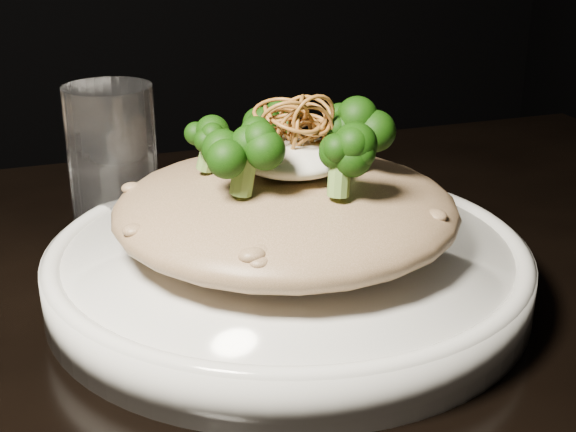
{
  "coord_description": "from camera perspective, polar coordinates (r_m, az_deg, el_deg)",
  "views": [
    {
      "loc": [
        -0.09,
        -0.4,
        1.0
      ],
      "look_at": [
        0.07,
        0.06,
        0.81
      ],
      "focal_mm": 50.0,
      "sensor_mm": 36.0,
      "label": 1
    }
  ],
  "objects": [
    {
      "name": "plate",
      "position": [
        0.54,
        0.0,
        -3.77
      ],
      "size": [
        0.32,
        0.32,
        0.03
      ],
      "primitive_type": "cylinder",
      "color": "silver",
      "rests_on": "table"
    },
    {
      "name": "risotto",
      "position": [
        0.53,
        -0.16,
        0.53
      ],
      "size": [
        0.23,
        0.23,
        0.05
      ],
      "primitive_type": "ellipsoid",
      "color": "brown",
      "rests_on": "plate"
    },
    {
      "name": "broccoli",
      "position": [
        0.51,
        -0.07,
        5.84
      ],
      "size": [
        0.15,
        0.15,
        0.05
      ],
      "primitive_type": null,
      "color": "black",
      "rests_on": "risotto"
    },
    {
      "name": "cheese",
      "position": [
        0.52,
        0.39,
        4.21
      ],
      "size": [
        0.07,
        0.07,
        0.02
      ],
      "primitive_type": "ellipsoid",
      "color": "white",
      "rests_on": "risotto"
    },
    {
      "name": "shallots",
      "position": [
        0.51,
        0.33,
        7.51
      ],
      "size": [
        0.06,
        0.06,
        0.04
      ],
      "primitive_type": null,
      "color": "brown",
      "rests_on": "cheese"
    },
    {
      "name": "drinking_glass",
      "position": [
        0.63,
        -12.33,
        3.75
      ],
      "size": [
        0.08,
        0.08,
        0.12
      ],
      "primitive_type": "cylinder",
      "rotation": [
        0.0,
        0.0,
        0.18
      ],
      "color": "silver",
      "rests_on": "table"
    }
  ]
}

